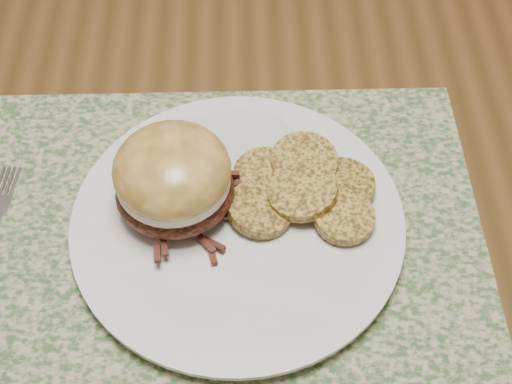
# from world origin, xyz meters

# --- Properties ---
(placemat) EXTENTS (0.45, 0.33, 0.00)m
(placemat) POSITION_xyz_m (0.25, -0.05, 0.75)
(placemat) COLOR #37572D
(placemat) RESTS_ON dining_table
(dinner_plate) EXTENTS (0.26, 0.26, 0.02)m
(dinner_plate) POSITION_xyz_m (0.27, -0.04, 0.76)
(dinner_plate) COLOR silver
(dinner_plate) RESTS_ON placemat
(pork_sandwich) EXTENTS (0.11, 0.10, 0.07)m
(pork_sandwich) POSITION_xyz_m (0.22, -0.03, 0.81)
(pork_sandwich) COLOR black
(pork_sandwich) RESTS_ON dinner_plate
(roasted_potatoes) EXTENTS (0.13, 0.13, 0.03)m
(roasted_potatoes) POSITION_xyz_m (0.32, -0.02, 0.78)
(roasted_potatoes) COLOR #A88431
(roasted_potatoes) RESTS_ON dinner_plate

